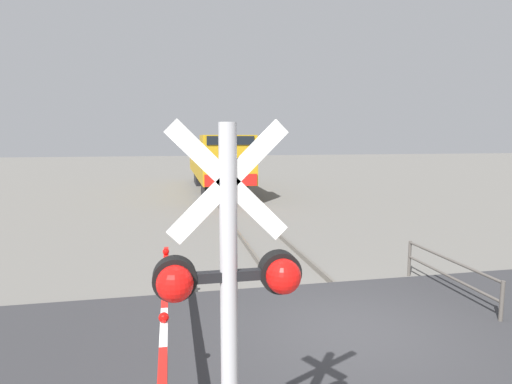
{
  "coord_description": "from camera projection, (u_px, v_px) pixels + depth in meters",
  "views": [
    {
      "loc": [
        -3.16,
        -6.83,
        3.66
      ],
      "look_at": [
        -0.82,
        4.68,
        2.14
      ],
      "focal_mm": 29.59,
      "sensor_mm": 36.0,
      "label": 1
    }
  ],
  "objects": [
    {
      "name": "ground_plane",
      "position": [
        351.0,
        339.0,
        7.73
      ],
      "size": [
        160.0,
        160.0,
        0.0
      ],
      "primitive_type": "plane",
      "color": "#605E59"
    },
    {
      "name": "rail_track_right",
      "position": [
        387.0,
        331.0,
        7.86
      ],
      "size": [
        0.08,
        80.0,
        0.15
      ],
      "primitive_type": "cube",
      "color": "#59544C",
      "rests_on": "ground_plane"
    },
    {
      "name": "locomotive",
      "position": [
        217.0,
        162.0,
        29.34
      ],
      "size": [
        2.98,
        14.76,
        3.8
      ],
      "color": "black",
      "rests_on": "ground_plane"
    },
    {
      "name": "road_surface",
      "position": [
        351.0,
        335.0,
        7.72
      ],
      "size": [
        36.0,
        5.05,
        0.15
      ],
      "primitive_type": "cube",
      "color": "#2D2D30",
      "rests_on": "ground_plane"
    },
    {
      "name": "rail_track_left",
      "position": [
        313.0,
        338.0,
        7.58
      ],
      "size": [
        0.08,
        80.0,
        0.15
      ],
      "primitive_type": "cube",
      "color": "#59544C",
      "rests_on": "ground_plane"
    },
    {
      "name": "crossing_signal",
      "position": [
        229.0,
        306.0,
        3.34
      ],
      "size": [
        1.18,
        0.33,
        3.8
      ],
      "color": "#ADADB2",
      "rests_on": "ground_plane"
    },
    {
      "name": "guard_railing",
      "position": [
        448.0,
        271.0,
        9.61
      ],
      "size": [
        0.08,
        3.27,
        0.95
      ],
      "color": "#4C4742",
      "rests_on": "ground_plane"
    }
  ]
}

